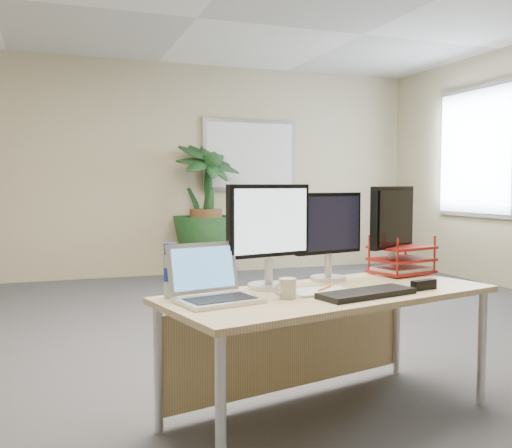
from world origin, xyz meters
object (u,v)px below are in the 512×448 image
object	(u,v)px
floor_plant	(206,217)
desk	(319,314)
laptop	(212,287)
monitor_right	(329,230)
monitor_left	(269,229)

from	to	relation	value
floor_plant	desk	bearing A→B (deg)	-97.38
laptop	monitor_right	bearing A→B (deg)	22.82
desk	laptop	bearing A→B (deg)	-170.55
desk	monitor_left	xyz separation A→B (m)	(-0.23, 0.10, 0.43)
monitor_left	monitor_right	world-z (taller)	monitor_left
monitor_left	desk	bearing A→B (deg)	-23.99
monitor_right	laptop	size ratio (longest dim) A/B	1.16
floor_plant	monitor_right	size ratio (longest dim) A/B	3.13
floor_plant	monitor_left	size ratio (longest dim) A/B	2.86
desk	floor_plant	world-z (taller)	floor_plant
desk	laptop	world-z (taller)	laptop
floor_plant	monitor_left	bearing A→B (deg)	-100.57
desk	floor_plant	xyz separation A→B (m)	(0.57, 4.38, 0.24)
monitor_left	monitor_right	distance (m)	0.41
monitor_left	laptop	world-z (taller)	monitor_left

